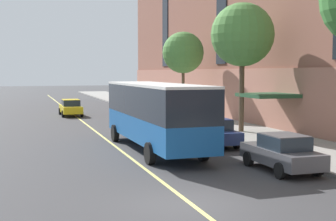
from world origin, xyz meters
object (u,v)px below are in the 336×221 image
Objects in this scene: taxi_cab at (71,107)px; parked_car_navy_3 at (212,132)px; parked_car_red_5 at (133,106)px; parked_car_darkgray_0 at (174,119)px; city_bus at (155,112)px; parked_car_darkgray_4 at (282,153)px; street_tree_far_downtown at (183,53)px; street_tree_far_uptown at (242,35)px.

parked_car_navy_3 is at bearing -74.73° from taxi_cab.
parked_car_red_5 is at bearing -4.57° from taxi_cab.
parked_car_darkgray_0 and taxi_cab have the same top height.
parked_car_navy_3 is at bearing 11.16° from city_bus.
parked_car_darkgray_4 is at bearing -78.38° from taxi_cab.
city_bus is 18.49m from street_tree_far_downtown.
parked_car_navy_3 is 1.00× the size of taxi_cab.
parked_car_navy_3 and taxi_cab have the same top height.
city_bus is at bearing -100.31° from parked_car_red_5.
parked_car_red_5 is at bearing 89.36° from parked_car_darkgray_0.
street_tree_far_uptown is at bearing -59.94° from taxi_cab.
parked_car_darkgray_0 and parked_car_darkgray_4 have the same top height.
street_tree_far_downtown is at bearing 66.39° from parked_car_darkgray_0.
city_bus is 21.49m from taxi_cab.
parked_car_darkgray_4 is 0.90× the size of taxi_cab.
parked_car_navy_3 is 7.16m from parked_car_darkgray_4.
parked_car_darkgray_4 and parked_car_red_5 have the same top height.
parked_car_darkgray_0 is at bearing -90.64° from parked_car_red_5.
taxi_cab is at bearing 101.62° from parked_car_darkgray_4.
parked_car_red_5 is 5.90m from taxi_cab.
street_tree_far_downtown is (7.45, 16.49, 3.79)m from city_bus.
street_tree_far_uptown is at bearing -90.00° from street_tree_far_downtown.
parked_car_darkgray_0 is 0.60× the size of street_tree_far_downtown.
street_tree_far_uptown reaches higher than parked_car_navy_3.
parked_car_red_5 is 17.41m from street_tree_far_uptown.
street_tree_far_downtown is at bearing -50.24° from parked_car_red_5.
parked_car_darkgray_4 is at bearing -60.65° from city_bus.
parked_car_darkgray_4 is at bearing -99.45° from street_tree_far_downtown.
parked_car_navy_3 is at bearing -90.70° from parked_car_red_5.
street_tree_far_uptown is at bearing 46.89° from parked_car_navy_3.
taxi_cab is (-5.64, 20.65, 0.00)m from parked_car_navy_3.
street_tree_far_uptown reaches higher than city_bus.
city_bus is 21.26m from parked_car_red_5.
parked_car_darkgray_0 is at bearing 142.45° from street_tree_far_uptown.
parked_car_darkgray_0 is 14.25m from parked_car_darkgray_4.
parked_car_red_5 is at bearing 102.86° from street_tree_far_uptown.
street_tree_far_uptown is (3.90, 4.17, 5.78)m from parked_car_navy_3.
taxi_cab is at bearing 120.06° from street_tree_far_uptown.
parked_car_darkgray_4 is 13.28m from street_tree_far_uptown.
street_tree_far_downtown is at bearing 76.12° from parked_car_navy_3.
parked_car_navy_3 is 20.18m from parked_car_red_5.
street_tree_far_uptown is at bearing -77.14° from parked_car_red_5.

